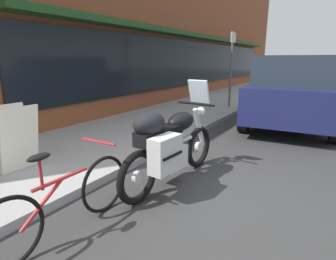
{
  "coord_description": "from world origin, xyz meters",
  "views": [
    {
      "loc": [
        -2.98,
        -1.45,
        1.71
      ],
      "look_at": [
        0.33,
        0.58,
        0.7
      ],
      "focal_mm": 29.06,
      "sensor_mm": 36.0,
      "label": 1
    }
  ],
  "objects_px": {
    "sandwich_board_sign": "(16,138)",
    "parking_sign_pole": "(231,63)",
    "touring_motorcycle": "(169,144)",
    "parked_bicycle": "(63,202)",
    "parked_minivan": "(295,89)"
  },
  "relations": [
    {
      "from": "parked_bicycle",
      "to": "sandwich_board_sign",
      "type": "bearing_deg",
      "value": 71.85
    },
    {
      "from": "sandwich_board_sign",
      "to": "parking_sign_pole",
      "type": "height_order",
      "value": "parking_sign_pole"
    },
    {
      "from": "parked_bicycle",
      "to": "parking_sign_pole",
      "type": "relative_size",
      "value": 0.7
    },
    {
      "from": "sandwich_board_sign",
      "to": "touring_motorcycle",
      "type": "bearing_deg",
      "value": -66.24
    },
    {
      "from": "sandwich_board_sign",
      "to": "parking_sign_pole",
      "type": "distance_m",
      "value": 7.2
    },
    {
      "from": "touring_motorcycle",
      "to": "parking_sign_pole",
      "type": "bearing_deg",
      "value": 11.97
    },
    {
      "from": "parked_bicycle",
      "to": "parking_sign_pole",
      "type": "xyz_separation_m",
      "value": [
        7.67,
        1.01,
        1.23
      ]
    },
    {
      "from": "touring_motorcycle",
      "to": "parked_minivan",
      "type": "relative_size",
      "value": 0.44
    },
    {
      "from": "parked_bicycle",
      "to": "sandwich_board_sign",
      "type": "height_order",
      "value": "sandwich_board_sign"
    },
    {
      "from": "parked_minivan",
      "to": "parking_sign_pole",
      "type": "bearing_deg",
      "value": 60.57
    },
    {
      "from": "parked_minivan",
      "to": "sandwich_board_sign",
      "type": "bearing_deg",
      "value": 153.3
    },
    {
      "from": "touring_motorcycle",
      "to": "parked_minivan",
      "type": "height_order",
      "value": "parked_minivan"
    },
    {
      "from": "sandwich_board_sign",
      "to": "parked_bicycle",
      "type": "bearing_deg",
      "value": -108.15
    },
    {
      "from": "parked_minivan",
      "to": "parking_sign_pole",
      "type": "relative_size",
      "value": 1.94
    },
    {
      "from": "touring_motorcycle",
      "to": "parked_bicycle",
      "type": "distance_m",
      "value": 1.54
    }
  ]
}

